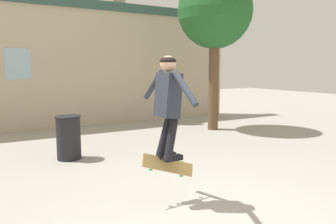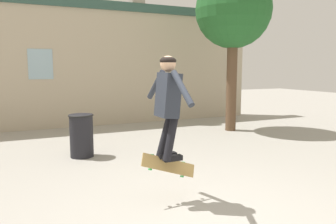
{
  "view_description": "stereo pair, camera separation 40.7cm",
  "coord_description": "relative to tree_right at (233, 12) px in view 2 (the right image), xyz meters",
  "views": [
    {
      "loc": [
        -2.36,
        -3.2,
        1.87
      ],
      "look_at": [
        -0.2,
        0.57,
        1.28
      ],
      "focal_mm": 35.0,
      "sensor_mm": 36.0,
      "label": 1
    },
    {
      "loc": [
        -2.0,
        -3.39,
        1.87
      ],
      "look_at": [
        -0.2,
        0.57,
        1.28
      ],
      "focal_mm": 35.0,
      "sensor_mm": 36.0,
      "label": 2
    }
  ],
  "objects": [
    {
      "name": "ground_plane",
      "position": [
        -3.75,
        -4.72,
        -3.49
      ],
      "size": [
        40.0,
        40.0,
        0.0
      ],
      "primitive_type": "plane",
      "color": "#A39E93"
    },
    {
      "name": "building_backdrop",
      "position": [
        -3.74,
        2.68,
        -1.42
      ],
      "size": [
        12.58,
        0.52,
        4.93
      ],
      "color": "#B7A88E",
      "rests_on": "ground_plane"
    },
    {
      "name": "tree_right",
      "position": [
        0.0,
        0.0,
        0.0
      ],
      "size": [
        2.2,
        2.2,
        4.64
      ],
      "color": "brown",
      "rests_on": "ground_plane"
    },
    {
      "name": "trash_bin",
      "position": [
        -4.62,
        -1.18,
        -3.01
      ],
      "size": [
        0.53,
        0.53,
        0.91
      ],
      "color": "black",
      "rests_on": "ground_plane"
    },
    {
      "name": "skater",
      "position": [
        -3.95,
        -4.15,
        -2.03
      ],
      "size": [
        0.3,
        1.31,
        1.4
      ],
      "rotation": [
        0.0,
        0.0,
        0.03
      ],
      "color": "#282D38"
    },
    {
      "name": "skateboard_flipping",
      "position": [
        -3.93,
        -4.11,
        -2.96
      ],
      "size": [
        0.82,
        0.19,
        0.42
      ],
      "rotation": [
        0.0,
        0.0,
        -0.06
      ],
      "color": "#AD894C"
    }
  ]
}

